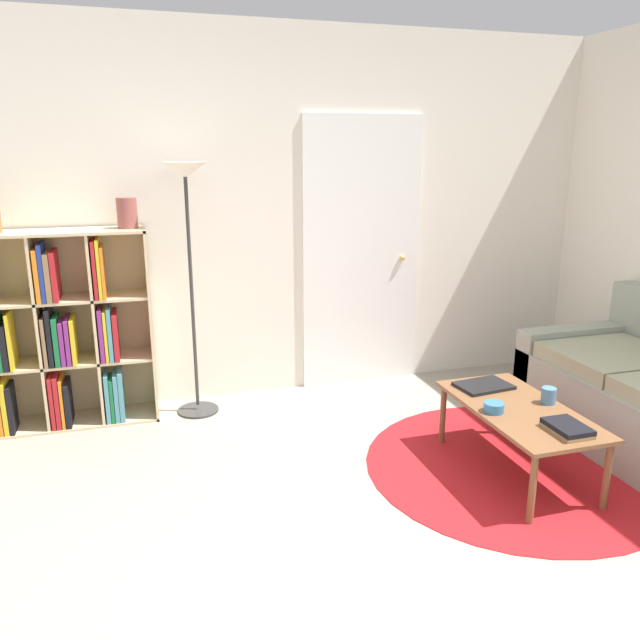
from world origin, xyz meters
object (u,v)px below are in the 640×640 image
at_px(bookshelf, 61,334).
at_px(cup, 549,396).
at_px(floor_lamp, 187,212).
at_px(vase_on_shelf, 127,213).
at_px(laptop, 484,386).
at_px(bowl, 494,407).
at_px(coffee_table, 519,414).

height_order(bookshelf, cup, bookshelf).
relative_size(floor_lamp, vase_on_shelf, 8.72).
xyz_separation_m(floor_lamp, laptop, (1.59, -1.06, -0.97)).
bearing_deg(bowl, laptop, 67.26).
height_order(floor_lamp, cup, floor_lamp).
distance_m(bookshelf, cup, 3.02).
xyz_separation_m(cup, vase_on_shelf, (-2.18, 1.44, 0.94)).
relative_size(floor_lamp, bowl, 15.53).
xyz_separation_m(coffee_table, laptop, (-0.03, 0.33, 0.05)).
bearing_deg(bookshelf, laptop, -24.83).
bearing_deg(floor_lamp, cup, -37.28).
bearing_deg(vase_on_shelf, coffee_table, -36.02).
bearing_deg(coffee_table, vase_on_shelf, 143.98).
distance_m(bowl, vase_on_shelf, 2.52).
relative_size(bowl, cup, 1.19).
bearing_deg(cup, vase_on_shelf, 146.51).
xyz_separation_m(coffee_table, cup, (0.19, 0.01, 0.09)).
relative_size(coffee_table, bowl, 9.15).
distance_m(laptop, vase_on_shelf, 2.46).
bearing_deg(vase_on_shelf, bowl, -38.69).
distance_m(coffee_table, bowl, 0.18).
bearing_deg(floor_lamp, bookshelf, 175.39).
height_order(coffee_table, laptop, laptop).
height_order(bowl, cup, cup).
height_order(bookshelf, laptop, bookshelf).
relative_size(bookshelf, floor_lamp, 0.76).
xyz_separation_m(bookshelf, bowl, (2.29, -1.46, -0.19)).
distance_m(floor_lamp, laptop, 2.14).
bearing_deg(bookshelf, coffee_table, -30.53).
relative_size(bookshelf, coffee_table, 1.29).
bearing_deg(floor_lamp, laptop, -33.59).
height_order(laptop, cup, cup).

